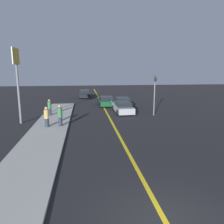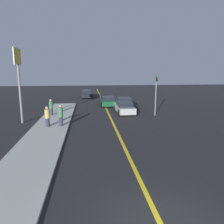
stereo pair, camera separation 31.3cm
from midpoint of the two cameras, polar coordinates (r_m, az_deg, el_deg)
name	(u,v)px [view 2 (the right image)]	position (r m, az deg, el deg)	size (l,w,h in m)	color
road_center_line	(108,113)	(24.44, -0.59, -0.33)	(0.20, 60.00, 0.01)	gold
sidewalk_left	(51,127)	(19.13, -15.27, -3.81)	(2.98, 24.86, 0.14)	#9E9E99
car_near_right_lane	(124,107)	(24.81, 3.53, 1.25)	(1.97, 4.73, 1.26)	#9E9EA3
car_ahead_center	(124,103)	(27.90, 3.41, 2.44)	(2.12, 4.46, 1.31)	#4C5156
car_far_distant	(108,101)	(29.38, -0.84, 2.87)	(2.08, 4.01, 1.27)	#144728
car_parked_left_lot	(87,94)	(38.13, -6.33, 4.73)	(1.86, 4.46, 1.32)	black
pedestrian_near_curb	(47,117)	(18.91, -16.10, -1.18)	(0.40, 0.40, 1.70)	#282D3D
pedestrian_mid_group	(61,115)	(18.85, -12.81, -0.85)	(0.39, 0.39, 1.82)	#282D3D
pedestrian_far_standing	(51,107)	(23.57, -15.28, 1.22)	(0.38, 0.38, 1.67)	#282D3D
traffic_light	(156,92)	(23.29, 11.81, 5.22)	(0.18, 0.40, 4.18)	slate
roadside_sign	(18,68)	(21.14, -22.95, 10.61)	(0.20, 1.89, 6.69)	slate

